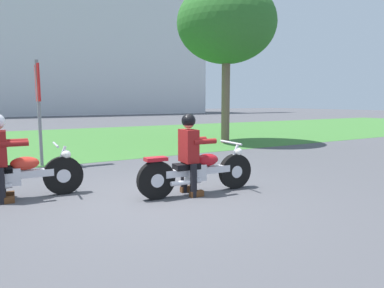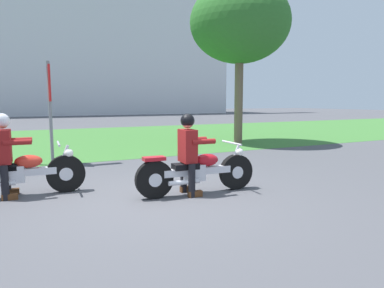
% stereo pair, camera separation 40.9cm
% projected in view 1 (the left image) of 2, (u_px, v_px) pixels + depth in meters
% --- Properties ---
extents(ground, '(120.00, 120.00, 0.00)m').
position_uv_depth(ground, '(157.00, 199.00, 5.68)').
color(ground, '#4C4C51').
extents(grass_verge, '(60.00, 12.00, 0.01)m').
position_uv_depth(grass_verge, '(55.00, 141.00, 14.20)').
color(grass_verge, '#3D7533').
rests_on(grass_verge, ground).
extents(motorcycle_lead, '(2.20, 0.66, 0.88)m').
position_uv_depth(motorcycle_lead, '(198.00, 171.00, 6.01)').
color(motorcycle_lead, black).
rests_on(motorcycle_lead, ground).
extents(rider_lead, '(0.56, 0.48, 1.40)m').
position_uv_depth(rider_lead, '(190.00, 148.00, 5.88)').
color(rider_lead, black).
rests_on(rider_lead, ground).
extents(motorcycle_follow, '(2.20, 0.66, 0.89)m').
position_uv_depth(motorcycle_follow, '(14.00, 176.00, 5.62)').
color(motorcycle_follow, black).
rests_on(motorcycle_follow, ground).
extents(rider_follow, '(0.56, 0.48, 1.41)m').
position_uv_depth(rider_follow, '(0.00, 151.00, 5.50)').
color(rider_follow, black).
rests_on(rider_follow, ground).
extents(tree_roadside, '(3.72, 3.72, 5.99)m').
position_uv_depth(tree_roadside, '(226.00, 24.00, 12.92)').
color(tree_roadside, brown).
rests_on(tree_roadside, ground).
extents(sign_banner, '(0.08, 0.60, 2.60)m').
position_uv_depth(sign_banner, '(38.00, 96.00, 8.42)').
color(sign_banner, gray).
rests_on(sign_banner, ground).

